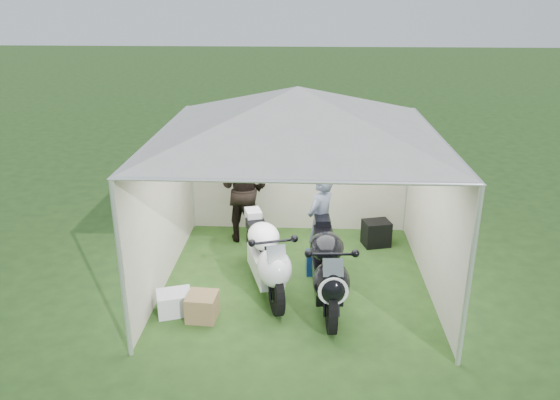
# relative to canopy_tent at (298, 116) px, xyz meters

# --- Properties ---
(ground) EXTENTS (80.00, 80.00, 0.00)m
(ground) POSITION_rel_canopy_tent_xyz_m (0.00, -0.03, -2.58)
(ground) COLOR #26451A
(ground) RESTS_ON ground
(canopy_tent) EXTENTS (5.66, 5.66, 3.00)m
(canopy_tent) POSITION_rel_canopy_tent_xyz_m (0.00, 0.00, 0.00)
(canopy_tent) COLOR silver
(canopy_tent) RESTS_ON ground
(motorcycle_white) EXTENTS (0.90, 2.07, 1.05)m
(motorcycle_white) POSITION_rel_canopy_tent_xyz_m (-0.43, -0.41, -1.99)
(motorcycle_white) COLOR black
(motorcycle_white) RESTS_ON ground
(motorcycle_black) EXTENTS (0.56, 2.17, 1.07)m
(motorcycle_black) POSITION_rel_canopy_tent_xyz_m (0.45, -0.77, -1.98)
(motorcycle_black) COLOR black
(motorcycle_black) RESTS_ON ground
(paddock_stand) EXTENTS (0.49, 0.32, 0.35)m
(paddock_stand) POSITION_rel_canopy_tent_xyz_m (0.39, 0.22, -2.40)
(paddock_stand) COLOR #1B37AF
(paddock_stand) RESTS_ON ground
(person_dark_jacket) EXTENTS (1.16, 1.05, 1.95)m
(person_dark_jacket) POSITION_rel_canopy_tent_xyz_m (-0.95, 1.44, -1.60)
(person_dark_jacket) COLOR black
(person_dark_jacket) RESTS_ON ground
(person_blue_jacket) EXTENTS (0.65, 0.69, 1.59)m
(person_blue_jacket) POSITION_rel_canopy_tent_xyz_m (0.37, 0.41, -1.78)
(person_blue_jacket) COLOR slate
(person_blue_jacket) RESTS_ON ground
(equipment_box) EXTENTS (0.53, 0.46, 0.45)m
(equipment_box) POSITION_rel_canopy_tent_xyz_m (1.39, 1.29, -2.35)
(equipment_box) COLOR black
(equipment_box) RESTS_ON ground
(crate_0) EXTENTS (0.56, 0.50, 0.31)m
(crate_0) POSITION_rel_canopy_tent_xyz_m (-1.67, -1.06, -2.42)
(crate_0) COLOR silver
(crate_0) RESTS_ON ground
(crate_1) EXTENTS (0.43, 0.43, 0.36)m
(crate_1) POSITION_rel_canopy_tent_xyz_m (-1.26, -1.18, -2.40)
(crate_1) COLOR olive
(crate_1) RESTS_ON ground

